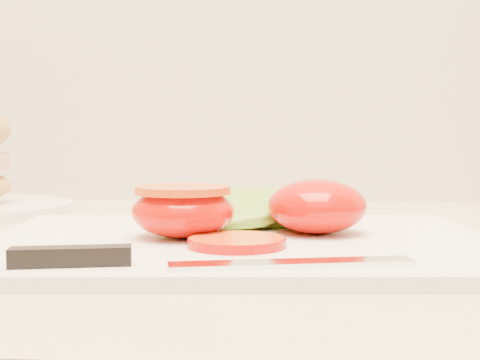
{
  "coord_description": "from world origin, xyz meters",
  "views": [
    {
      "loc": [
        -0.16,
        1.09,
        1.02
      ],
      "look_at": [
        -0.2,
        1.62,
        0.99
      ],
      "focal_mm": 50.0,
      "sensor_mm": 36.0,
      "label": 1
    }
  ],
  "objects": [
    {
      "name": "cutting_board",
      "position": [
        -0.2,
        1.61,
        0.94
      ],
      "size": [
        0.42,
        0.32,
        0.01
      ],
      "primitive_type": "cube",
      "rotation": [
        0.0,
        0.0,
        0.08
      ],
      "color": "white",
      "rests_on": "counter"
    },
    {
      "name": "tomato_half_dome",
      "position": [
        -0.14,
        1.64,
        0.96
      ],
      "size": [
        0.08,
        0.08,
        0.04
      ],
      "primitive_type": "ellipsoid",
      "color": "#DD0300",
      "rests_on": "cutting_board"
    },
    {
      "name": "tomato_half_cut",
      "position": [
        -0.24,
        1.61,
        0.96
      ],
      "size": [
        0.08,
        0.08,
        0.04
      ],
      "color": "#DD0300",
      "rests_on": "cutting_board"
    },
    {
      "name": "tomato_slice_0",
      "position": [
        -0.2,
        1.57,
        0.94
      ],
      "size": [
        0.07,
        0.07,
        0.01
      ],
      "primitive_type": "cylinder",
      "color": "#EA520E",
      "rests_on": "cutting_board"
    },
    {
      "name": "lettuce_leaf_0",
      "position": [
        -0.22,
        1.69,
        0.95
      ],
      "size": [
        0.18,
        0.16,
        0.03
      ],
      "primitive_type": "ellipsoid",
      "rotation": [
        0.0,
        0.0,
        -0.45
      ],
      "color": "#81BC32",
      "rests_on": "cutting_board"
    },
    {
      "name": "lettuce_leaf_1",
      "position": [
        -0.17,
        1.7,
        0.95
      ],
      "size": [
        0.15,
        0.14,
        0.03
      ],
      "primitive_type": "ellipsoid",
      "rotation": [
        0.0,
        0.0,
        0.49
      ],
      "color": "#81BC32",
      "rests_on": "cutting_board"
    },
    {
      "name": "knife",
      "position": [
        -0.24,
        1.5,
        0.94
      ],
      "size": [
        0.25,
        0.05,
        0.01
      ],
      "rotation": [
        0.0,
        0.0,
        0.22
      ],
      "color": "silver",
      "rests_on": "cutting_board"
    }
  ]
}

